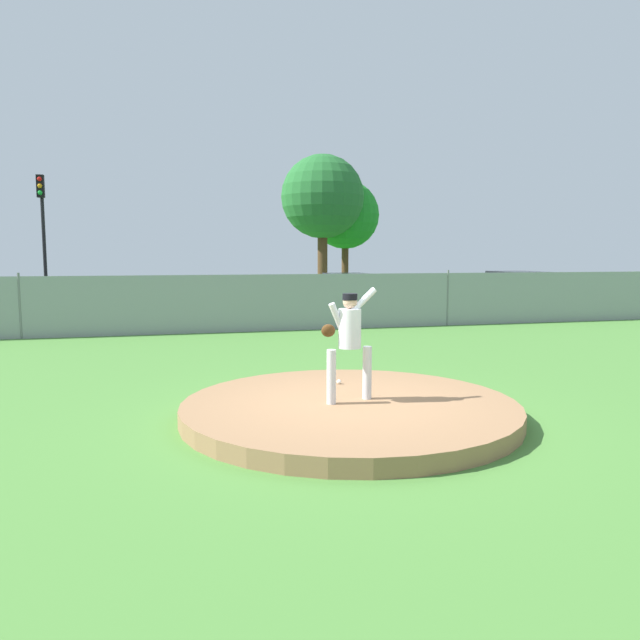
% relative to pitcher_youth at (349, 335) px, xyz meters
% --- Properties ---
extents(ground_plane, '(80.00, 80.00, 0.00)m').
position_rel_pitcher_youth_xyz_m(ground_plane, '(0.01, 5.99, -1.18)').
color(ground_plane, '#4C8438').
extents(asphalt_strip, '(44.00, 7.00, 0.01)m').
position_rel_pitcher_youth_xyz_m(asphalt_strip, '(0.01, 14.49, -1.18)').
color(asphalt_strip, '#2B2B2D').
rests_on(asphalt_strip, ground_plane).
extents(pitchers_mound, '(4.78, 4.78, 0.24)m').
position_rel_pitcher_youth_xyz_m(pitchers_mound, '(0.01, -0.01, -1.07)').
color(pitchers_mound, '#99704C').
rests_on(pitchers_mound, ground_plane).
extents(pitcher_youth, '(0.81, 0.32, 1.62)m').
position_rel_pitcher_youth_xyz_m(pitcher_youth, '(0.00, 0.00, 0.00)').
color(pitcher_youth, silver).
rests_on(pitcher_youth, pitchers_mound).
extents(baseball, '(0.07, 0.07, 0.07)m').
position_rel_pitcher_youth_xyz_m(baseball, '(0.18, 1.13, -0.91)').
color(baseball, white).
rests_on(baseball, pitchers_mound).
extents(chainlink_fence, '(32.35, 0.07, 1.84)m').
position_rel_pitcher_youth_xyz_m(chainlink_fence, '(0.01, 9.99, -0.32)').
color(chainlink_fence, gray).
rests_on(chainlink_fence, ground_plane).
extents(parked_car_charcoal, '(2.04, 4.68, 1.64)m').
position_rel_pitcher_youth_xyz_m(parked_car_charcoal, '(11.88, 14.37, -0.39)').
color(parked_car_charcoal, '#232328').
rests_on(parked_car_charcoal, ground_plane).
extents(parked_car_navy, '(1.90, 4.63, 1.59)m').
position_rel_pitcher_youth_xyz_m(parked_car_navy, '(4.56, 14.97, -0.42)').
color(parked_car_navy, '#161E4C').
rests_on(parked_car_navy, ground_plane).
extents(traffic_cone_orange, '(0.40, 0.40, 0.55)m').
position_rel_pitcher_youth_xyz_m(traffic_cone_orange, '(-3.08, 17.09, -0.92)').
color(traffic_cone_orange, orange).
rests_on(traffic_cone_orange, asphalt_strip).
extents(traffic_light_near, '(0.28, 0.46, 5.53)m').
position_rel_pitcher_youth_xyz_m(traffic_light_near, '(-7.33, 18.51, 2.55)').
color(traffic_light_near, black).
rests_on(traffic_light_near, ground_plane).
extents(tree_broad_left, '(4.31, 4.31, 7.51)m').
position_rel_pitcher_youth_xyz_m(tree_broad_left, '(5.43, 22.41, 4.12)').
color(tree_broad_left, '#4C331E').
rests_on(tree_broad_left, ground_plane).
extents(tree_tall_centre, '(3.73, 3.73, 6.41)m').
position_rel_pitcher_youth_xyz_m(tree_tall_centre, '(7.08, 23.81, 3.33)').
color(tree_tall_centre, '#4C331E').
rests_on(tree_tall_centre, ground_plane).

